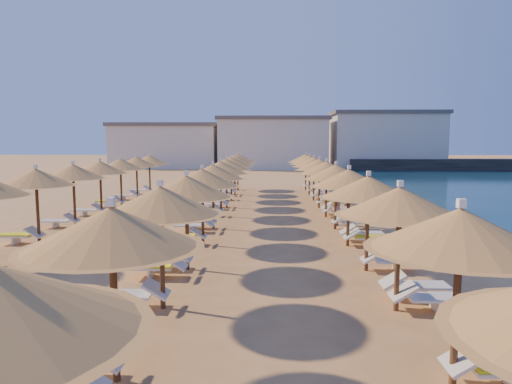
{
  "coord_description": "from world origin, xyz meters",
  "views": [
    {
      "loc": [
        0.39,
        -19.41,
        3.92
      ],
      "look_at": [
        -0.26,
        4.0,
        1.3
      ],
      "focal_mm": 32.0,
      "sensor_mm": 36.0,
      "label": 1
    }
  ],
  "objects_px": {
    "jetty": "(462,165)",
    "beachgoer_b": "(334,209)",
    "parasol_row_west": "(213,173)",
    "beachgoer_c": "(347,193)",
    "parasol_row_east": "(336,173)"
  },
  "relations": [
    {
      "from": "parasol_row_east",
      "to": "beachgoer_c",
      "type": "relative_size",
      "value": 22.2
    },
    {
      "from": "jetty",
      "to": "beachgoer_b",
      "type": "height_order",
      "value": "beachgoer_b"
    },
    {
      "from": "parasol_row_east",
      "to": "parasol_row_west",
      "type": "bearing_deg",
      "value": 180.0
    },
    {
      "from": "jetty",
      "to": "parasol_row_west",
      "type": "xyz_separation_m",
      "value": [
        -28.55,
        -42.14,
        1.76
      ]
    },
    {
      "from": "jetty",
      "to": "beachgoer_b",
      "type": "xyz_separation_m",
      "value": [
        -22.99,
        -41.18,
        0.04
      ]
    },
    {
      "from": "jetty",
      "to": "parasol_row_east",
      "type": "distance_m",
      "value": 48.08
    },
    {
      "from": "parasol_row_east",
      "to": "beachgoer_b",
      "type": "bearing_deg",
      "value": 83.95
    },
    {
      "from": "beachgoer_b",
      "to": "parasol_row_west",
      "type": "bearing_deg",
      "value": -88.95
    },
    {
      "from": "parasol_row_west",
      "to": "parasol_row_east",
      "type": "bearing_deg",
      "value": 0.0
    },
    {
      "from": "jetty",
      "to": "beachgoer_b",
      "type": "distance_m",
      "value": 47.16
    },
    {
      "from": "parasol_row_west",
      "to": "beachgoer_c",
      "type": "distance_m",
      "value": 10.58
    },
    {
      "from": "parasol_row_east",
      "to": "parasol_row_west",
      "type": "distance_m",
      "value": 5.46
    },
    {
      "from": "parasol_row_east",
      "to": "beachgoer_b",
      "type": "height_order",
      "value": "parasol_row_east"
    },
    {
      "from": "parasol_row_west",
      "to": "beachgoer_c",
      "type": "xyz_separation_m",
      "value": [
        7.28,
        7.48,
        -1.71
      ]
    },
    {
      "from": "parasol_row_east",
      "to": "beachgoer_c",
      "type": "distance_m",
      "value": 7.89
    }
  ]
}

